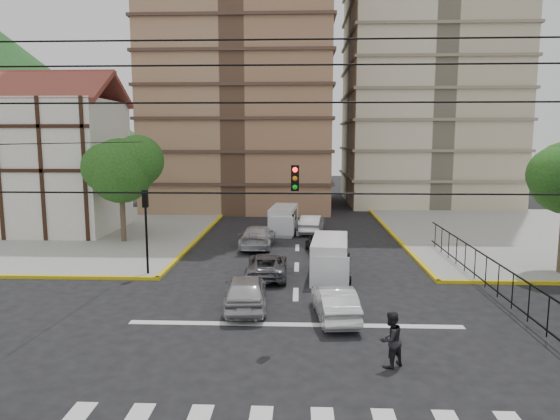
# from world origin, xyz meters

# --- Properties ---
(ground) EXTENTS (160.00, 160.00, 0.00)m
(ground) POSITION_xyz_m (0.00, 0.00, 0.00)
(ground) COLOR black
(ground) RESTS_ON ground
(sidewalk_nw) EXTENTS (26.00, 26.00, 0.15)m
(sidewalk_nw) POSITION_xyz_m (-20.00, 20.00, 0.07)
(sidewalk_nw) COLOR gray
(sidewalk_nw) RESTS_ON ground
(stop_line) EXTENTS (13.00, 0.40, 0.01)m
(stop_line) POSITION_xyz_m (0.00, 1.20, 0.01)
(stop_line) COLOR silver
(stop_line) RESTS_ON ground
(tudor_building) EXTENTS (10.80, 8.05, 12.23)m
(tudor_building) POSITION_xyz_m (-19.00, 20.00, 5.25)
(tudor_building) COLOR silver
(tudor_building) RESTS_ON ground
(park_fence) EXTENTS (0.10, 22.50, 1.66)m
(park_fence) POSITION_xyz_m (9.00, 4.50, 0.00)
(park_fence) COLOR black
(park_fence) RESTS_ON ground
(tree_tudor) EXTENTS (5.39, 4.40, 7.43)m
(tree_tudor) POSITION_xyz_m (-11.90, 16.01, 5.22)
(tree_tudor) COLOR #473828
(tree_tudor) RESTS_ON ground
(traffic_light_nw) EXTENTS (0.28, 0.22, 4.40)m
(traffic_light_nw) POSITION_xyz_m (-7.80, 7.80, 3.11)
(traffic_light_nw) COLOR black
(traffic_light_nw) RESTS_ON ground
(traffic_light_hanging) EXTENTS (18.00, 9.12, 0.92)m
(traffic_light_hanging) POSITION_xyz_m (0.00, -2.04, 5.90)
(traffic_light_hanging) COLOR black
(traffic_light_hanging) RESTS_ON ground
(van_right_lane) EXTENTS (2.17, 4.67, 2.04)m
(van_right_lane) POSITION_xyz_m (1.73, 7.83, 0.99)
(van_right_lane) COLOR silver
(van_right_lane) RESTS_ON ground
(van_left_lane) EXTENTS (2.18, 4.66, 2.03)m
(van_left_lane) POSITION_xyz_m (-1.09, 20.04, 0.99)
(van_left_lane) COLOR silver
(van_left_lane) RESTS_ON ground
(car_silver_front_left) EXTENTS (2.11, 4.53, 1.50)m
(car_silver_front_left) POSITION_xyz_m (-2.11, 3.03, 0.75)
(car_silver_front_left) COLOR #B9B8BD
(car_silver_front_left) RESTS_ON ground
(car_white_front_right) EXTENTS (1.84, 4.20, 1.34)m
(car_white_front_right) POSITION_xyz_m (1.59, 1.93, 0.67)
(car_white_front_right) COLOR silver
(car_white_front_right) RESTS_ON ground
(car_grey_mid_left) EXTENTS (2.17, 4.49, 1.23)m
(car_grey_mid_left) POSITION_xyz_m (-1.54, 7.95, 0.62)
(car_grey_mid_left) COLOR #595B61
(car_grey_mid_left) RESTS_ON ground
(car_silver_rear_left) EXTENTS (2.23, 5.12, 1.47)m
(car_silver_rear_left) POSITION_xyz_m (-2.64, 15.05, 0.73)
(car_silver_rear_left) COLOR #B2B2B7
(car_silver_rear_left) RESTS_ON ground
(car_darkgrey_mid_right) EXTENTS (2.17, 4.37, 1.43)m
(car_darkgrey_mid_right) POSITION_xyz_m (1.54, 13.38, 0.72)
(car_darkgrey_mid_right) COLOR #272729
(car_darkgrey_mid_right) RESTS_ON ground
(car_white_rear_right) EXTENTS (2.05, 4.47, 1.42)m
(car_white_rear_right) POSITION_xyz_m (1.06, 20.38, 0.71)
(car_white_rear_right) COLOR white
(car_white_rear_right) RESTS_ON ground
(pedestrian_crosswalk) EXTENTS (1.11, 1.07, 1.80)m
(pedestrian_crosswalk) POSITION_xyz_m (3.06, -2.27, 0.90)
(pedestrian_crosswalk) COLOR black
(pedestrian_crosswalk) RESTS_ON ground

